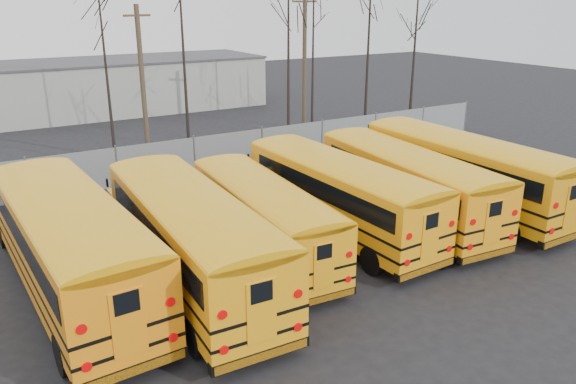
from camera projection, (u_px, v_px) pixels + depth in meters
ground at (325, 261)px, 19.73m from camera, size 120.00×120.00×0.00m
fence at (195, 156)px, 29.13m from camera, size 40.00×0.04×2.00m
distant_building at (125, 85)px, 45.98m from camera, size 22.00×8.00×4.00m
bus_a at (69, 238)px, 16.82m from camera, size 3.39×12.07×3.34m
bus_b at (188, 230)px, 17.51m from camera, size 3.06×11.70×3.25m
bus_c at (261, 212)px, 19.79m from camera, size 2.99×10.10×2.79m
bus_d at (336, 189)px, 21.60m from camera, size 2.94×11.14×3.09m
bus_e at (403, 178)px, 22.88m from camera, size 3.37×11.18×3.08m
bus_f at (460, 166)px, 24.15m from camera, size 2.78×11.79×3.29m
utility_pole_left at (143, 85)px, 29.97m from camera, size 1.50×0.42×8.49m
utility_pole_right at (304, 61)px, 38.49m from camera, size 1.63×0.40×9.17m
tree_3 at (106, 68)px, 29.24m from camera, size 0.26×0.26×10.62m
tree_4 at (183, 45)px, 32.74m from camera, size 0.26×0.26×12.32m
tree_5 at (288, 55)px, 32.06m from camera, size 0.26×0.26×11.42m
tree_6 at (313, 47)px, 35.33m from camera, size 0.26×0.26×11.74m
tree_7 at (369, 35)px, 38.76m from camera, size 0.26×0.26×12.72m
tree_8 at (414, 50)px, 40.00m from camera, size 0.26×0.26×10.59m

